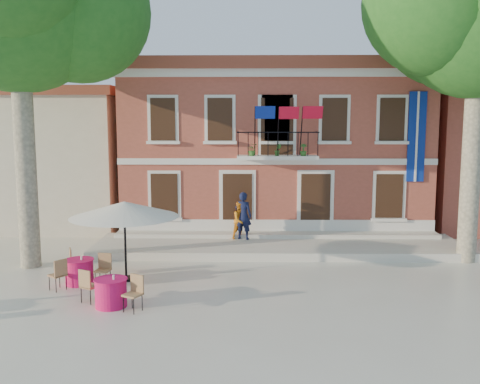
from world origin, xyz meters
The scene contains 11 objects.
ground centered at (0.00, 0.00, 0.00)m, with size 90.00×90.00×0.00m, color beige.
main_building centered at (2.00, 9.99, 3.78)m, with size 13.50×9.59×7.50m.
neighbor_west centered at (-9.50, 11.00, 3.22)m, with size 9.40×9.40×6.40m.
terrace centered at (2.00, 4.40, 0.15)m, with size 14.00×3.40×0.30m, color silver.
plane_tree_west centered at (-6.59, 1.98, 8.79)m, with size 6.06×6.06×11.90m.
plane_tree_east centered at (8.58, 2.92, 8.54)m, with size 5.88×5.88×11.56m.
patio_umbrella centered at (-2.98, 0.48, 2.23)m, with size 3.35×3.35×2.49m.
pedestrian_navy centered at (0.65, 5.01, 1.24)m, with size 0.69×0.45×1.88m, color #0F1534.
pedestrian_orange centered at (0.55, 5.05, 1.05)m, with size 0.73×0.57×1.49m, color orange.
cafe_table_0 centered at (-4.30, 0.03, 0.43)m, with size 1.73×1.86×0.95m.
cafe_table_1 centered at (-2.83, -1.94, 0.42)m, with size 1.89×1.27×0.95m.
Camera 1 is at (0.85, -15.69, 4.97)m, focal length 40.00 mm.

